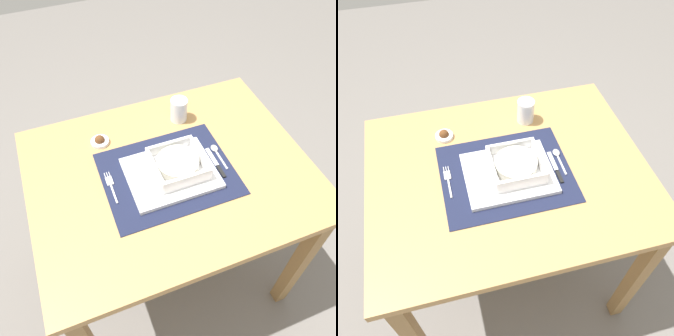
# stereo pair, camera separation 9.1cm
# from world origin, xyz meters

# --- Properties ---
(ground_plane) EXTENTS (6.00, 6.00, 0.00)m
(ground_plane) POSITION_xyz_m (0.00, 0.00, 0.00)
(ground_plane) COLOR slate
(dining_table) EXTENTS (0.95, 0.75, 0.76)m
(dining_table) POSITION_xyz_m (0.00, 0.00, 0.64)
(dining_table) COLOR #B2844C
(dining_table) RESTS_ON ground
(placemat) EXTENTS (0.43, 0.35, 0.00)m
(placemat) POSITION_xyz_m (-0.01, -0.01, 0.76)
(placemat) COLOR #191E38
(placemat) RESTS_ON dining_table
(serving_plate) EXTENTS (0.29, 0.23, 0.02)m
(serving_plate) POSITION_xyz_m (-0.01, -0.02, 0.77)
(serving_plate) COLOR white
(serving_plate) RESTS_ON placemat
(porridge_bowl) EXTENTS (0.17, 0.17, 0.05)m
(porridge_bowl) POSITION_xyz_m (0.02, -0.02, 0.80)
(porridge_bowl) COLOR white
(porridge_bowl) RESTS_ON serving_plate
(fork) EXTENTS (0.02, 0.13, 0.00)m
(fork) POSITION_xyz_m (-0.20, 0.01, 0.76)
(fork) COLOR silver
(fork) RESTS_ON placemat
(spoon) EXTENTS (0.02, 0.12, 0.01)m
(spoon) POSITION_xyz_m (0.18, 0.02, 0.76)
(spoon) COLOR silver
(spoon) RESTS_ON placemat
(butter_knife) EXTENTS (0.01, 0.13, 0.01)m
(butter_knife) POSITION_xyz_m (0.16, -0.04, 0.76)
(butter_knife) COLOR black
(butter_knife) RESTS_ON placemat
(drinking_glass) EXTENTS (0.06, 0.06, 0.09)m
(drinking_glass) POSITION_xyz_m (0.13, 0.23, 0.80)
(drinking_glass) COLOR white
(drinking_glass) RESTS_ON dining_table
(condiment_saucer) EXTENTS (0.07, 0.07, 0.04)m
(condiment_saucer) POSITION_xyz_m (-0.19, 0.21, 0.77)
(condiment_saucer) COLOR white
(condiment_saucer) RESTS_ON dining_table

